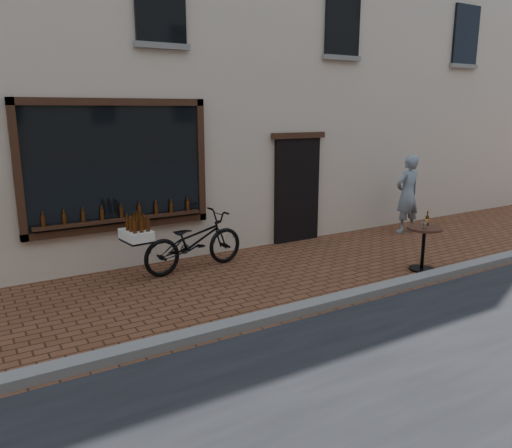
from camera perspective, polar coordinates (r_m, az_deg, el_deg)
ground at (r=7.20m, az=8.41°, el=-9.97°), size 90.00×90.00×0.00m
kerb at (r=7.32m, az=7.42°, el=-9.03°), size 90.00×0.25×0.12m
shop_building at (r=12.53m, az=-11.64°, el=22.89°), size 28.00×6.20×10.00m
cargo_bicycle at (r=8.86m, az=-7.32°, el=-1.95°), size 2.30×0.90×1.09m
bistro_table at (r=9.24m, az=18.63°, el=-1.69°), size 0.61×0.61×1.04m
pedestrian at (r=11.93m, az=16.92°, el=3.28°), size 0.65×0.43×1.79m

